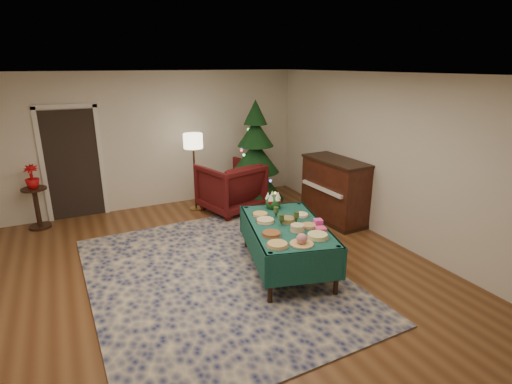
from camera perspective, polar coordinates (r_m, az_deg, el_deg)
name	(u,v)px	position (r m, az deg, el deg)	size (l,w,h in m)	color
room_shell	(221,187)	(5.04, -5.01, 0.78)	(7.00, 7.00, 7.00)	#593319
doorway	(73,161)	(8.17, -24.74, 4.01)	(1.08, 0.04, 2.16)	black
rug	(214,276)	(5.69, -6.00, -11.86)	(3.20, 4.20, 0.02)	#131B48
buffet_table	(287,234)	(5.64, 4.40, -5.94)	(1.44, 1.97, 0.69)	black
platter_0	(277,245)	(4.94, 3.07, -7.53)	(0.29, 0.29, 0.04)	silver
platter_1	(302,240)	(4.99, 6.55, -6.87)	(0.30, 0.30, 0.15)	silver
platter_2	(317,236)	(5.21, 8.77, -6.24)	(0.30, 0.30, 0.06)	silver
platter_3	(271,234)	(5.22, 2.21, -6.01)	(0.27, 0.27, 0.05)	silver
platter_4	(297,228)	(5.37, 5.92, -5.16)	(0.21, 0.21, 0.09)	silver
platter_5	(309,226)	(5.53, 7.54, -4.81)	(0.24, 0.24, 0.04)	silver
platter_6	(265,221)	(5.65, 1.33, -4.11)	(0.28, 0.28, 0.05)	silver
platter_7	(288,220)	(5.66, 4.56, -4.01)	(0.25, 0.25, 0.07)	silver
platter_8	(301,215)	(5.90, 6.46, -3.29)	(0.23, 0.23, 0.04)	silver
platter_9	(260,214)	(5.89, 0.60, -3.21)	(0.25, 0.25, 0.04)	silver
goblet_0	(276,212)	(5.80, 2.88, -2.87)	(0.07, 0.07, 0.16)	#2D471E
goblet_1	(296,217)	(5.64, 5.79, -3.57)	(0.07, 0.07, 0.16)	#2D471E
goblet_2	(281,220)	(5.52, 3.66, -3.97)	(0.07, 0.07, 0.16)	#2D471E
napkin_stack	(321,229)	(5.46, 9.22, -5.20)	(0.14, 0.14, 0.04)	#F54479
gift_box	(318,222)	(5.59, 8.86, -4.32)	(0.11, 0.11, 0.09)	#EA41A6
centerpiece	(273,201)	(6.16, 2.48, -1.25)	(0.25, 0.25, 0.28)	#1E4C1E
armchair	(231,185)	(7.90, -3.64, 1.04)	(1.05, 0.98, 1.08)	#4C1011
floor_lamp	(193,146)	(7.87, -8.95, 6.55)	(0.37, 0.37, 1.54)	#A57F3F
side_table	(37,209)	(8.10, -28.78, -2.10)	(0.42, 0.42, 0.75)	black
potted_plant	(32,182)	(7.97, -29.31, 1.28)	(0.23, 0.42, 0.23)	red
christmas_tree	(255,159)	(8.16, -0.08, 4.76)	(1.50, 1.50, 2.16)	black
piano	(335,191)	(7.54, 11.17, 0.16)	(0.69, 1.38, 1.17)	black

